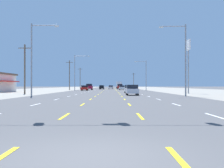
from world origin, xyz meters
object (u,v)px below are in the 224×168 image
object	(u,v)px
sedan_inner_right_midfar	(122,88)
box_truck_inner_right_distant_c	(119,85)
hatchback_inner_right_near	(129,89)
pole_sign_right_row_1	(188,53)
sedan_center_turn_distant_a	(111,87)
suv_inner_right_farthest	(120,87)
streetlight_left_row_0	(34,55)
streetlight_right_row_0	(183,55)
sedan_far_left_mid	(85,88)
hatchback_inner_left_distant_b	(102,87)
streetlight_left_row_1	(76,70)
hatchback_inner_left_farther	(102,87)
suv_far_left_far	(89,87)
streetlight_right_row_1	(145,73)
hatchback_inner_right_nearest	(132,90)

from	to	relation	value
sedan_inner_right_midfar	box_truck_inner_right_distant_c	size ratio (longest dim) A/B	0.62
hatchback_inner_right_near	pole_sign_right_row_1	distance (m)	12.72
sedan_center_turn_distant_a	suv_inner_right_farthest	bearing A→B (deg)	-47.96
streetlight_left_row_0	streetlight_right_row_0	bearing A→B (deg)	-0.00
streetlight_left_row_0	pole_sign_right_row_1	bearing A→B (deg)	27.68
sedan_far_left_mid	pole_sign_right_row_1	xyz separation A→B (m)	(21.33, -26.76, 6.53)
hatchback_inner_left_distant_b	suv_inner_right_farthest	bearing A→B (deg)	-46.45
sedan_inner_right_midfar	sedan_center_turn_distant_a	world-z (taller)	same
streetlight_left_row_1	streetlight_right_row_0	bearing A→B (deg)	-64.28
sedan_inner_right_midfar	pole_sign_right_row_1	bearing A→B (deg)	-75.03
hatchback_inner_right_near	box_truck_inner_right_distant_c	distance (m)	73.22
streetlight_left_row_0	streetlight_left_row_1	xyz separation A→B (m)	(0.08, 40.55, 0.32)
hatchback_inner_left_farther	pole_sign_right_row_1	distance (m)	54.84
suv_far_left_far	hatchback_inner_left_distant_b	world-z (taller)	suv_far_left_far
hatchback_inner_left_farther	sedan_center_turn_distant_a	distance (m)	7.59
box_truck_inner_right_distant_c	hatchback_inner_right_near	bearing A→B (deg)	-89.98
sedan_center_turn_distant_a	pole_sign_right_row_1	size ratio (longest dim) A/B	0.47
streetlight_right_row_1	suv_far_left_far	bearing A→B (deg)	145.46
sedan_far_left_mid	suv_far_left_far	bearing A→B (deg)	89.02
sedan_far_left_mid	streetlight_left_row_1	xyz separation A→B (m)	(-2.51, 1.24, 5.08)
suv_inner_right_farthest	streetlight_right_row_0	xyz separation A→B (m)	(6.33, -67.00, 4.42)
suv_inner_right_farthest	sedan_center_turn_distant_a	world-z (taller)	suv_inner_right_farthest
hatchback_inner_left_distant_b	sedan_inner_right_midfar	bearing A→B (deg)	-72.33
sedan_far_left_mid	streetlight_right_row_0	world-z (taller)	streetlight_right_row_0
hatchback_inner_right_near	suv_inner_right_farthest	size ratio (longest dim) A/B	0.80
hatchback_inner_right_near	hatchback_inner_left_distant_b	distance (m)	58.93
streetlight_left_row_1	streetlight_right_row_1	xyz separation A→B (m)	(19.53, 0.00, -0.92)
suv_inner_right_farthest	hatchback_inner_left_distant_b	size ratio (longest dim) A/B	1.26
sedan_far_left_mid	box_truck_inner_right_distant_c	size ratio (longest dim) A/B	0.62
pole_sign_right_row_1	streetlight_right_row_1	size ratio (longest dim) A/B	1.13
box_truck_inner_right_distant_c	suv_inner_right_farthest	bearing A→B (deg)	-90.58
hatchback_inner_left_distant_b	hatchback_inner_right_near	bearing A→B (deg)	-82.85
sedan_far_left_mid	sedan_center_turn_distant_a	distance (m)	32.37
sedan_far_left_mid	sedan_inner_right_midfar	bearing A→B (deg)	48.47
box_truck_inner_right_distant_c	streetlight_right_row_1	distance (m)	49.12
hatchback_inner_right_near	sedan_center_turn_distant_a	world-z (taller)	hatchback_inner_right_near
sedan_far_left_mid	hatchback_inner_left_farther	size ratio (longest dim) A/B	1.15
hatchback_inner_left_distant_b	pole_sign_right_row_1	xyz separation A→B (m)	(17.72, -61.89, 6.51)
suv_far_left_far	hatchback_inner_left_farther	distance (m)	12.51
box_truck_inner_right_distant_c	sedan_far_left_mid	bearing A→B (deg)	-102.34
sedan_far_left_mid	suv_far_left_far	size ratio (longest dim) A/B	0.92
suv_far_left_far	hatchback_inner_left_distant_b	distance (m)	22.59
hatchback_inner_right_near	sedan_center_turn_distant_a	xyz separation A→B (m)	(-3.75, 54.90, -0.03)
suv_far_left_far	suv_inner_right_farthest	distance (m)	18.20
box_truck_inner_right_distant_c	pole_sign_right_row_1	bearing A→B (deg)	-82.26
hatchback_inner_right_nearest	hatchback_inner_left_distant_b	bearing A→B (deg)	95.69
sedan_far_left_mid	hatchback_inner_left_farther	distance (m)	25.07
hatchback_inner_right_nearest	streetlight_right_row_0	size ratio (longest dim) A/B	0.41
sedan_center_turn_distant_a	pole_sign_right_row_1	distance (m)	60.36
streetlight_right_row_0	hatchback_inner_right_near	bearing A→B (deg)	110.83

